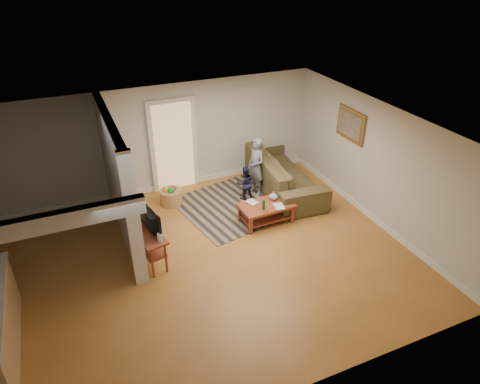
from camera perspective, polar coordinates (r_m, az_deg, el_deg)
name	(u,v)px	position (r m, az deg, el deg)	size (l,w,h in m)	color
ground	(206,261)	(8.06, -4.61, -9.10)	(7.50, 7.50, 0.00)	#946225
room_shell	(134,194)	(7.40, -13.98, -0.21)	(7.54, 6.02, 2.52)	beige
area_rug	(247,200)	(9.80, 0.97, -1.11)	(2.99, 2.18, 0.01)	black
sofa	(281,187)	(10.39, 5.47, 0.62)	(2.86, 1.12, 0.84)	#433E21
coffee_table	(267,208)	(8.92, 3.56, -2.13)	(1.12, 0.68, 0.65)	maroon
tv_console	(147,235)	(7.84, -12.27, -5.57)	(0.59, 1.10, 0.90)	maroon
speaker_left	(135,214)	(8.51, -13.84, -2.86)	(0.11, 0.11, 1.15)	black
speaker_right	(132,208)	(8.88, -14.25, -2.10)	(0.10, 0.10, 0.98)	black
toy_basket	(171,196)	(9.74, -9.19, -0.53)	(0.50, 0.50, 0.45)	#AB7B4A
child	(255,193)	(10.10, 2.06, -0.17)	(0.51, 0.34, 1.40)	slate
toddler	(245,199)	(9.88, 0.63, -0.88)	(0.39, 0.31, 0.81)	#1A1E38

